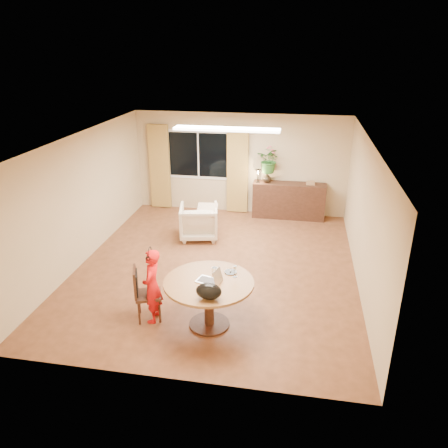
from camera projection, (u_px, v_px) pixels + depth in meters
name	position (u px, v px, depth m)	size (l,w,h in m)	color
floor	(216.00, 267.00, 8.86)	(6.50, 6.50, 0.00)	brown
ceiling	(215.00, 139.00, 7.86)	(6.50, 6.50, 0.00)	white
wall_back	(240.00, 164.00, 11.32)	(5.50, 5.50, 0.00)	tan
wall_left	(82.00, 198.00, 8.81)	(6.50, 6.50, 0.00)	tan
wall_right	(364.00, 216.00, 7.92)	(6.50, 6.50, 0.00)	tan
window	(198.00, 155.00, 11.40)	(1.70, 0.03, 1.30)	white
curtain_left	(160.00, 167.00, 11.64)	(0.55, 0.08, 2.25)	olive
curtain_right	(237.00, 171.00, 11.30)	(0.55, 0.08, 2.25)	olive
ceiling_panel	(227.00, 129.00, 8.97)	(2.20, 0.35, 0.05)	white
dining_table	(209.00, 291.00, 6.80)	(1.41, 1.41, 0.80)	brown
dining_chair	(148.00, 293.00, 7.05)	(0.44, 0.40, 0.92)	black
child	(152.00, 286.00, 6.94)	(0.30, 0.46, 1.25)	red
laptop	(208.00, 274.00, 6.69)	(0.37, 0.24, 0.24)	#B7B7BC
tumbler	(215.00, 271.00, 6.93)	(0.08, 0.08, 0.11)	white
wine_glass	(235.00, 271.00, 6.83)	(0.07, 0.07, 0.19)	white
pot_lid	(231.00, 272.00, 6.99)	(0.20, 0.20, 0.03)	white
handbag	(209.00, 291.00, 6.22)	(0.38, 0.22, 0.25)	black
armchair	(199.00, 222.00, 10.06)	(0.84, 0.87, 0.79)	beige
throw	(207.00, 207.00, 9.78)	(0.45, 0.55, 0.03)	beige
sideboard	(289.00, 201.00, 11.21)	(1.84, 0.45, 0.92)	black
vase	(267.00, 178.00, 11.08)	(0.24, 0.24, 0.25)	black
bouquet	(270.00, 160.00, 10.90)	(0.59, 0.51, 0.66)	#296C28
book_stack	(311.00, 183.00, 10.93)	(0.21, 0.16, 0.09)	#886445
desk_lamp	(258.00, 176.00, 11.05)	(0.14, 0.14, 0.35)	black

